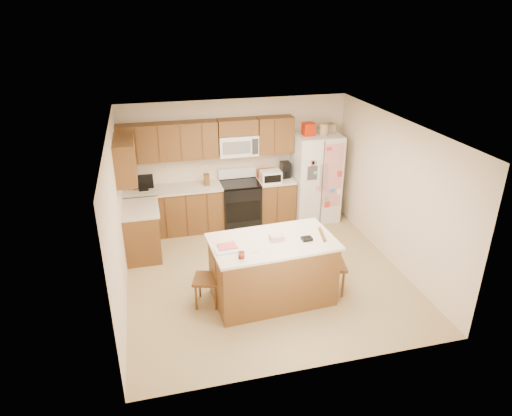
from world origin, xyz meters
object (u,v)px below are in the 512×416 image
object	(u,v)px
stove	(240,203)
refrigerator	(315,176)
windsor_chair_left	(208,279)
windsor_chair_right	(330,264)
windsor_chair_back	(260,252)
island	(272,270)

from	to	relation	value
stove	refrigerator	distance (m)	1.63
refrigerator	windsor_chair_left	size ratio (longest dim) A/B	2.20
windsor_chair_right	refrigerator	bearing A→B (deg)	74.26
windsor_chair_left	windsor_chair_right	xyz separation A→B (m)	(1.87, -0.13, 0.05)
windsor_chair_back	windsor_chair_right	size ratio (longest dim) A/B	0.89
island	windsor_chair_left	bearing A→B (deg)	174.55
island	windsor_chair_left	world-z (taller)	island
refrigerator	windsor_chair_back	distance (m)	2.57
windsor_chair_left	windsor_chair_right	size ratio (longest dim) A/B	0.91
windsor_chair_left	windsor_chair_right	bearing A→B (deg)	-4.02
refrigerator	island	bearing A→B (deg)	-122.66
stove	windsor_chair_left	world-z (taller)	stove
refrigerator	island	world-z (taller)	refrigerator
island	windsor_chair_back	world-z (taller)	island
stove	refrigerator	bearing A→B (deg)	-2.30
windsor_chair_back	windsor_chair_left	bearing A→B (deg)	-148.53
windsor_chair_back	refrigerator	bearing A→B (deg)	48.79
stove	windsor_chair_right	distance (m)	2.80
refrigerator	windsor_chair_left	bearing A→B (deg)	-136.46
stove	refrigerator	xyz separation A→B (m)	(1.57, -0.06, 0.45)
island	refrigerator	bearing A→B (deg)	57.34
windsor_chair_right	windsor_chair_back	bearing A→B (deg)	142.70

